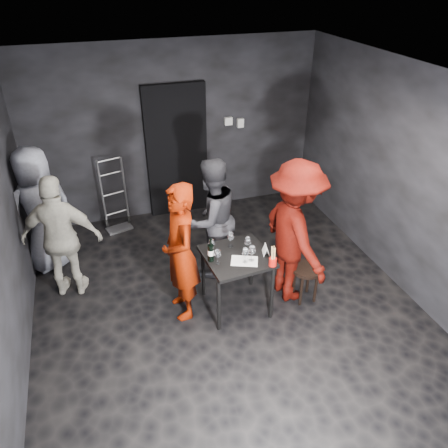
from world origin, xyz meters
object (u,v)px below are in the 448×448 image
object	(u,v)px
server_red	(180,246)
woman_black	(211,215)
man_maroon	(296,220)
breadstick_cup	(273,257)
stool	(306,274)
wine_bottle	(211,252)
tasting_table	(237,262)
bystander_grey	(39,202)
hand_truck	(117,215)
bystander_cream	(61,234)

from	to	relation	value
server_red	woman_black	world-z (taller)	server_red
server_red	woman_black	xyz separation A→B (m)	(0.55, 0.64, -0.06)
man_maroon	breadstick_cup	size ratio (longest dim) A/B	8.22
stool	wine_bottle	xyz separation A→B (m)	(-1.15, 0.14, 0.48)
tasting_table	bystander_grey	size ratio (longest dim) A/B	0.38
hand_truck	server_red	bearing A→B (deg)	-91.09
server_red	wine_bottle	world-z (taller)	server_red
tasting_table	stool	distance (m)	0.90
wine_bottle	hand_truck	bearing A→B (deg)	110.40
woman_black	stool	bearing A→B (deg)	113.97
server_red	man_maroon	distance (m)	1.36
tasting_table	breadstick_cup	world-z (taller)	breadstick_cup
server_red	breadstick_cup	distance (m)	1.03
server_red	woman_black	bearing A→B (deg)	136.79
hand_truck	wine_bottle	size ratio (longest dim) A/B	3.99
hand_truck	man_maroon	world-z (taller)	man_maroon
hand_truck	woman_black	distance (m)	1.99
server_red	man_maroon	size ratio (longest dim) A/B	0.87
server_red	man_maroon	world-z (taller)	man_maroon
hand_truck	server_red	world-z (taller)	server_red
tasting_table	bystander_grey	xyz separation A→B (m)	(-2.12, 1.58, 0.32)
man_maroon	breadstick_cup	bearing A→B (deg)	122.66
bystander_grey	wine_bottle	xyz separation A→B (m)	(1.81, -1.58, -0.12)
stool	wine_bottle	bearing A→B (deg)	173.26
stool	bystander_grey	xyz separation A→B (m)	(-2.97, 1.72, 0.60)
woman_black	bystander_cream	distance (m)	1.81
hand_truck	bystander_grey	size ratio (longest dim) A/B	0.59
server_red	wine_bottle	xyz separation A→B (m)	(0.32, -0.12, -0.08)
breadstick_cup	bystander_grey	bearing A→B (deg)	142.35
server_red	bystander_cream	size ratio (longest dim) A/B	1.10
bystander_cream	wine_bottle	world-z (taller)	bystander_cream
bystander_grey	server_red	bearing A→B (deg)	106.95
server_red	bystander_grey	distance (m)	2.09
server_red	bystander_cream	xyz separation A→B (m)	(-1.26, 0.79, -0.08)
stool	bystander_grey	world-z (taller)	bystander_grey
woman_black	wine_bottle	size ratio (longest dim) A/B	6.12
hand_truck	wine_bottle	world-z (taller)	hand_truck
bystander_cream	bystander_grey	size ratio (longest dim) A/B	0.88
tasting_table	man_maroon	world-z (taller)	man_maroon
stool	wine_bottle	size ratio (longest dim) A/B	1.64
stool	woman_black	distance (m)	1.38
breadstick_cup	bystander_cream	bearing A→B (deg)	151.31
man_maroon	bystander_cream	distance (m)	2.76
tasting_table	wine_bottle	bearing A→B (deg)	-179.19
man_maroon	breadstick_cup	xyz separation A→B (m)	(-0.41, -0.31, -0.21)
tasting_table	server_red	distance (m)	0.70
hand_truck	breadstick_cup	xyz separation A→B (m)	(1.47, -2.59, 0.66)
woman_black	man_maroon	distance (m)	1.11
stool	server_red	bearing A→B (deg)	170.16
hand_truck	woman_black	xyz separation A→B (m)	(1.08, -1.53, 0.67)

